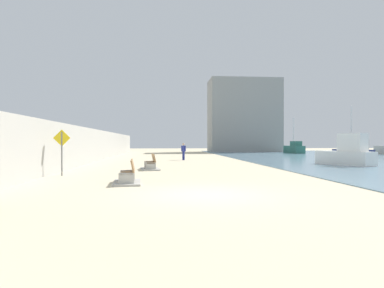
{
  "coord_description": "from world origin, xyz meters",
  "views": [
    {
      "loc": [
        -1.35,
        -10.71,
        1.71
      ],
      "look_at": [
        1.0,
        15.3,
        1.55
      ],
      "focal_mm": 31.23,
      "sensor_mm": 36.0,
      "label": 1
    }
  ],
  "objects_px": {
    "person_walking": "(184,150)",
    "boat_far_right": "(347,154)",
    "bench_near": "(128,178)",
    "boat_outer": "(354,150)",
    "boat_nearest": "(294,148)",
    "bench_far": "(150,166)",
    "pedestrian_sign": "(62,147)"
  },
  "relations": [
    {
      "from": "bench_far",
      "to": "boat_outer",
      "type": "height_order",
      "value": "boat_outer"
    },
    {
      "from": "person_walking",
      "to": "boat_outer",
      "type": "height_order",
      "value": "boat_outer"
    },
    {
      "from": "boat_far_right",
      "to": "boat_nearest",
      "type": "height_order",
      "value": "boat_nearest"
    },
    {
      "from": "boat_nearest",
      "to": "person_walking",
      "type": "bearing_deg",
      "value": -135.95
    },
    {
      "from": "bench_near",
      "to": "bench_far",
      "type": "xyz_separation_m",
      "value": [
        0.69,
        6.85,
        0.0
      ]
    },
    {
      "from": "boat_nearest",
      "to": "pedestrian_sign",
      "type": "bearing_deg",
      "value": -128.5
    },
    {
      "from": "person_walking",
      "to": "boat_nearest",
      "type": "distance_m",
      "value": 24.67
    },
    {
      "from": "person_walking",
      "to": "pedestrian_sign",
      "type": "xyz_separation_m",
      "value": [
        -7.01,
        -13.95,
        0.52
      ]
    },
    {
      "from": "boat_far_right",
      "to": "boat_outer",
      "type": "height_order",
      "value": "boat_outer"
    },
    {
      "from": "bench_far",
      "to": "person_walking",
      "type": "bearing_deg",
      "value": 75.35
    },
    {
      "from": "boat_nearest",
      "to": "pedestrian_sign",
      "type": "height_order",
      "value": "boat_nearest"
    },
    {
      "from": "boat_outer",
      "to": "pedestrian_sign",
      "type": "relative_size",
      "value": 2.68
    },
    {
      "from": "bench_near",
      "to": "boat_outer",
      "type": "xyz_separation_m",
      "value": [
        25.71,
        26.43,
        0.51
      ]
    },
    {
      "from": "bench_near",
      "to": "boat_far_right",
      "type": "relative_size",
      "value": 0.51
    },
    {
      "from": "person_walking",
      "to": "pedestrian_sign",
      "type": "bearing_deg",
      "value": -116.68
    },
    {
      "from": "boat_far_right",
      "to": "boat_nearest",
      "type": "bearing_deg",
      "value": 75.7
    },
    {
      "from": "person_walking",
      "to": "boat_nearest",
      "type": "bearing_deg",
      "value": 44.05
    },
    {
      "from": "bench_far",
      "to": "boat_nearest",
      "type": "distance_m",
      "value": 34.34
    },
    {
      "from": "pedestrian_sign",
      "to": "bench_far",
      "type": "bearing_deg",
      "value": 39.44
    },
    {
      "from": "person_walking",
      "to": "bench_near",
      "type": "bearing_deg",
      "value": -101.18
    },
    {
      "from": "boat_far_right",
      "to": "pedestrian_sign",
      "type": "xyz_separation_m",
      "value": [
        -18.26,
        -5.67,
        0.59
      ]
    },
    {
      "from": "boat_outer",
      "to": "boat_nearest",
      "type": "height_order",
      "value": "boat_outer"
    },
    {
      "from": "bench_near",
      "to": "boat_far_right",
      "type": "height_order",
      "value": "boat_far_right"
    },
    {
      "from": "boat_outer",
      "to": "pedestrian_sign",
      "type": "height_order",
      "value": "boat_outer"
    },
    {
      "from": "person_walking",
      "to": "boat_nearest",
      "type": "xyz_separation_m",
      "value": [
        17.73,
        17.15,
        -0.18
      ]
    },
    {
      "from": "boat_far_right",
      "to": "pedestrian_sign",
      "type": "height_order",
      "value": "pedestrian_sign"
    },
    {
      "from": "person_walking",
      "to": "boat_far_right",
      "type": "relative_size",
      "value": 0.37
    },
    {
      "from": "bench_far",
      "to": "boat_nearest",
      "type": "relative_size",
      "value": 0.42
    },
    {
      "from": "boat_far_right",
      "to": "boat_outer",
      "type": "relative_size",
      "value": 0.69
    },
    {
      "from": "bench_near",
      "to": "boat_outer",
      "type": "height_order",
      "value": "boat_outer"
    },
    {
      "from": "person_walking",
      "to": "boat_outer",
      "type": "bearing_deg",
      "value": 22.33
    },
    {
      "from": "boat_far_right",
      "to": "pedestrian_sign",
      "type": "distance_m",
      "value": 19.13
    }
  ]
}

